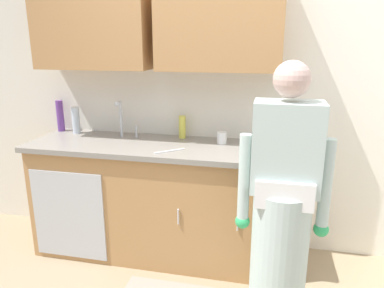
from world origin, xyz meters
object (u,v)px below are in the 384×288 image
Objects in this scene: person_at_sink at (281,220)px; cup_by_sink at (222,138)px; sink at (120,143)px; bottle_dish_liquid at (76,120)px; bottle_cleaner_spray at (60,116)px; bottle_soap at (182,127)px; knife_on_counter at (170,151)px.

person_at_sink is 17.34× the size of cup_by_sink.
person_at_sink reaches higher than sink.
bottle_dish_liquid is 0.18m from bottle_cleaner_spray.
sink is 1.42m from person_at_sink.
person_at_sink is 1.94m from bottle_dish_liquid.
person_at_sink is at bearing -45.44° from bottle_soap.
bottle_cleaner_spray reaches higher than knife_on_counter.
person_at_sink is 1.19m from bottle_soap.
person_at_sink is (1.27, -0.60, -0.23)m from sink.
cup_by_sink is 0.45m from knife_on_counter.
person_at_sink is 2.12m from bottle_cleaner_spray.
knife_on_counter is (1.12, -0.40, -0.13)m from bottle_cleaner_spray.
bottle_cleaner_spray is 1.19m from knife_on_counter.
bottle_dish_liquid is 0.94m from bottle_soap.
knife_on_counter is at bearing 152.01° from person_at_sink.
bottle_cleaner_spray reaches higher than bottle_soap.
bottle_cleaner_spray is (-0.65, 0.22, 0.15)m from sink.
bottle_soap is at bearing 24.59° from sink.
cup_by_sink is (0.34, -0.10, -0.05)m from bottle_soap.
bottle_cleaner_spray is 1.14× the size of knife_on_counter.
bottle_soap is at bearing 2.29° from bottle_dish_liquid.
bottle_dish_liquid is at bearing -15.13° from bottle_cleaner_spray.
bottle_dish_liquid is (-1.74, 0.78, 0.36)m from person_at_sink.
bottle_soap is 0.36m from cup_by_sink.
bottle_dish_liquid is 1.29m from cup_by_sink.
bottle_cleaner_spray is at bearing 164.87° from bottle_dish_liquid.
bottle_dish_liquid reaches higher than bottle_soap.
bottle_dish_liquid is at bearing 155.92° from person_at_sink.
bottle_dish_liquid is 1.01m from knife_on_counter.
cup_by_sink is at bearing -16.08° from bottle_soap.
bottle_dish_liquid is at bearing 118.58° from knife_on_counter.
bottle_cleaner_spray is at bearing 179.46° from bottle_soap.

